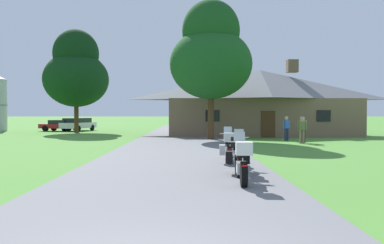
# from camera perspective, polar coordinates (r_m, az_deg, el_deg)

# --- Properties ---
(ground_plane) EXTENTS (500.00, 500.00, 0.00)m
(ground_plane) POSITION_cam_1_polar(r_m,az_deg,el_deg) (24.15, -1.82, -3.24)
(ground_plane) COLOR #4C8433
(asphalt_driveway) EXTENTS (6.40, 80.00, 0.06)m
(asphalt_driveway) POSITION_cam_1_polar(r_m,az_deg,el_deg) (22.15, -1.92, -3.56)
(asphalt_driveway) COLOR slate
(asphalt_driveway) RESTS_ON ground
(motorcycle_orange_nearest_to_camera) EXTENTS (0.66, 2.08, 1.30)m
(motorcycle_orange_nearest_to_camera) POSITION_cam_1_polar(r_m,az_deg,el_deg) (10.41, 7.25, -5.71)
(motorcycle_orange_nearest_to_camera) COLOR black
(motorcycle_orange_nearest_to_camera) RESTS_ON asphalt_driveway
(motorcycle_green_second_in_row) EXTENTS (0.92, 2.08, 1.30)m
(motorcycle_green_second_in_row) POSITION_cam_1_polar(r_m,az_deg,el_deg) (12.38, 6.71, -4.66)
(motorcycle_green_second_in_row) COLOR black
(motorcycle_green_second_in_row) RESTS_ON asphalt_driveway
(motorcycle_blue_farthest_in_row) EXTENTS (0.79, 2.08, 1.30)m
(motorcycle_blue_farthest_in_row) POSITION_cam_1_polar(r_m,az_deg,el_deg) (14.77, 5.36, -3.70)
(motorcycle_blue_farthest_in_row) COLOR black
(motorcycle_blue_farthest_in_row) RESTS_ON asphalt_driveway
(stone_lodge) EXTENTS (16.59, 7.44, 6.59)m
(stone_lodge) POSITION_cam_1_polar(r_m,az_deg,el_deg) (35.01, 9.82, 2.92)
(stone_lodge) COLOR brown
(stone_lodge) RESTS_ON ground
(bystander_blue_shirt_near_lodge) EXTENTS (0.51, 0.35, 1.69)m
(bystander_blue_shirt_near_lodge) POSITION_cam_1_polar(r_m,az_deg,el_deg) (28.00, 13.53, -0.72)
(bystander_blue_shirt_near_lodge) COLOR navy
(bystander_blue_shirt_near_lodge) RESTS_ON ground
(bystander_olive_shirt_beside_signpost) EXTENTS (0.54, 0.29, 1.69)m
(bystander_olive_shirt_beside_signpost) POSITION_cam_1_polar(r_m,az_deg,el_deg) (25.55, 15.65, -0.91)
(bystander_olive_shirt_beside_signpost) COLOR #75664C
(bystander_olive_shirt_beside_signpost) RESTS_ON ground
(bystander_white_shirt_by_tree) EXTENTS (0.51, 0.35, 1.67)m
(bystander_white_shirt_by_tree) POSITION_cam_1_polar(r_m,az_deg,el_deg) (26.29, 15.80, -0.89)
(bystander_white_shirt_by_tree) COLOR black
(bystander_white_shirt_by_tree) RESTS_ON ground
(tree_by_lodge_front) EXTENTS (5.84, 5.84, 9.92)m
(tree_by_lodge_front) POSITION_cam_1_polar(r_m,az_deg,el_deg) (28.31, 2.75, 9.77)
(tree_by_lodge_front) COLOR #422D19
(tree_by_lodge_front) RESTS_ON ground
(tree_left_far) EXTENTS (6.36, 6.36, 10.19)m
(tree_left_far) POSITION_cam_1_polar(r_m,az_deg,el_deg) (40.83, -16.43, 6.98)
(tree_left_far) COLOR #422D19
(tree_left_far) RESTS_ON ground
(parked_white_suv_far_left) EXTENTS (3.06, 4.93, 1.40)m
(parked_white_suv_far_left) POSITION_cam_1_polar(r_m,az_deg,el_deg) (44.63, -16.16, -0.25)
(parked_white_suv_far_left) COLOR silver
(parked_white_suv_far_left) RESTS_ON ground
(parked_red_sedan_far_left) EXTENTS (4.48, 2.62, 1.20)m
(parked_red_sedan_far_left) POSITION_cam_1_polar(r_m,az_deg,el_deg) (44.37, -18.49, -0.45)
(parked_red_sedan_far_left) COLOR maroon
(parked_red_sedan_far_left) RESTS_ON ground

